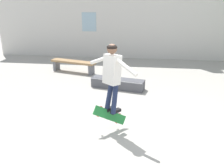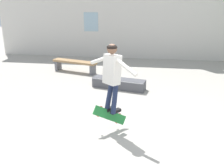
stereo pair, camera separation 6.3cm
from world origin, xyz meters
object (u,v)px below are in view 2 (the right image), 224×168
(skate_ledge, at_px, (119,83))
(skater, at_px, (112,73))
(park_bench, at_px, (75,64))
(skateboard_flipping, at_px, (110,115))

(skate_ledge, xyz_separation_m, skater, (0.17, -2.77, 1.19))
(park_bench, height_order, skateboard_flipping, skateboard_flipping)
(skate_ledge, distance_m, skater, 3.02)
(park_bench, bearing_deg, skateboard_flipping, -48.79)
(park_bench, relative_size, skateboard_flipping, 2.71)
(park_bench, height_order, skater, skater)
(skater, bearing_deg, park_bench, 64.86)
(skate_ledge, height_order, skater, skater)
(skater, relative_size, skateboard_flipping, 2.15)
(park_bench, relative_size, skater, 1.26)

